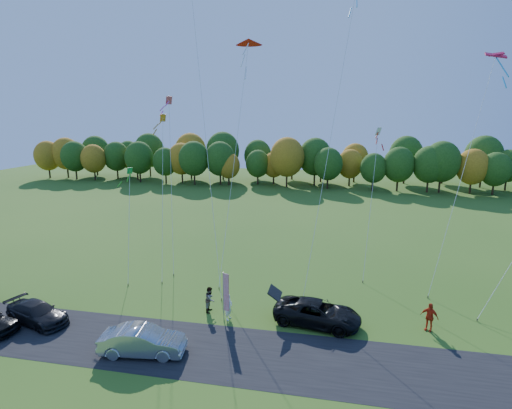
% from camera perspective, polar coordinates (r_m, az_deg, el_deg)
% --- Properties ---
extents(ground, '(160.00, 160.00, 0.00)m').
position_cam_1_polar(ground, '(29.20, -2.38, -16.14)').
color(ground, '#2D5617').
extents(asphalt_strip, '(90.00, 6.00, 0.01)m').
position_cam_1_polar(asphalt_strip, '(25.88, -4.60, -20.29)').
color(asphalt_strip, black).
rests_on(asphalt_strip, ground).
extents(tree_line, '(116.00, 12.00, 10.00)m').
position_cam_1_polar(tree_line, '(81.31, 6.74, 2.61)').
color(tree_line, '#1E4711').
rests_on(tree_line, ground).
extents(black_suv, '(6.29, 3.69, 1.64)m').
position_cam_1_polar(black_suv, '(28.63, 8.77, -15.05)').
color(black_suv, black).
rests_on(black_suv, ground).
extents(silver_sedan, '(5.28, 2.43, 1.68)m').
position_cam_1_polar(silver_sedan, '(26.16, -15.88, -18.24)').
color(silver_sedan, '#A6A7AB').
rests_on(silver_sedan, ground).
extents(dark_truck_a, '(5.29, 3.31, 1.43)m').
position_cam_1_polar(dark_truck_a, '(32.30, -28.80, -13.42)').
color(dark_truck_a, black).
rests_on(dark_truck_a, ground).
extents(person_tailgate_a, '(0.58, 0.77, 1.91)m').
position_cam_1_polar(person_tailgate_a, '(28.90, -3.94, -14.36)').
color(person_tailgate_a, white).
rests_on(person_tailgate_a, ground).
extents(person_tailgate_b, '(0.73, 0.93, 1.89)m').
position_cam_1_polar(person_tailgate_b, '(30.07, -6.57, -13.30)').
color(person_tailgate_b, gray).
rests_on(person_tailgate_b, ground).
extents(person_east, '(1.23, 0.94, 1.95)m').
position_cam_1_polar(person_east, '(29.84, 23.52, -14.50)').
color(person_east, red).
rests_on(person_east, ground).
extents(feather_flag, '(0.46, 0.20, 3.63)m').
position_cam_1_polar(feather_flag, '(28.09, -4.38, -12.34)').
color(feather_flag, '#999999').
rests_on(feather_flag, ground).
extents(kite_delta_blue, '(6.54, 9.83, 29.08)m').
position_cam_1_polar(kite_delta_blue, '(33.61, -7.53, 12.55)').
color(kite_delta_blue, '#4C3F33').
rests_on(kite_delta_blue, ground).
extents(kite_parafoil_orange, '(5.29, 12.25, 26.06)m').
position_cam_1_polar(kite_parafoil_orange, '(34.72, 10.82, 10.44)').
color(kite_parafoil_orange, '#4C3F33').
rests_on(kite_parafoil_orange, ground).
extents(kite_delta_red, '(2.55, 10.37, 22.16)m').
position_cam_1_polar(kite_delta_red, '(35.80, -2.81, 9.02)').
color(kite_delta_red, '#4C3F33').
rests_on(kite_delta_red, ground).
extents(kite_parafoil_rainbow, '(6.96, 8.07, 19.59)m').
position_cam_1_polar(kite_parafoil_rainbow, '(36.55, 27.51, 4.26)').
color(kite_parafoil_rainbow, '#4C3F33').
rests_on(kite_parafoil_rainbow, ground).
extents(kite_diamond_yellow, '(2.41, 6.48, 14.50)m').
position_cam_1_polar(kite_diamond_yellow, '(36.45, -13.22, 1.23)').
color(kite_diamond_yellow, '#4C3F33').
rests_on(kite_diamond_yellow, ground).
extents(kite_diamond_green, '(1.64, 4.14, 9.85)m').
position_cam_1_polar(kite_diamond_green, '(36.17, -17.71, -2.73)').
color(kite_diamond_green, '#4C3F33').
rests_on(kite_diamond_green, ground).
extents(kite_diamond_white, '(1.84, 7.82, 13.31)m').
position_cam_1_polar(kite_diamond_white, '(37.67, 16.14, 0.53)').
color(kite_diamond_white, '#4C3F33').
rests_on(kite_diamond_white, ground).
extents(kite_diamond_pink, '(2.77, 6.29, 16.22)m').
position_cam_1_polar(kite_diamond_pink, '(37.73, -12.02, 2.93)').
color(kite_diamond_pink, '#4C3F33').
rests_on(kite_diamond_pink, ground).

